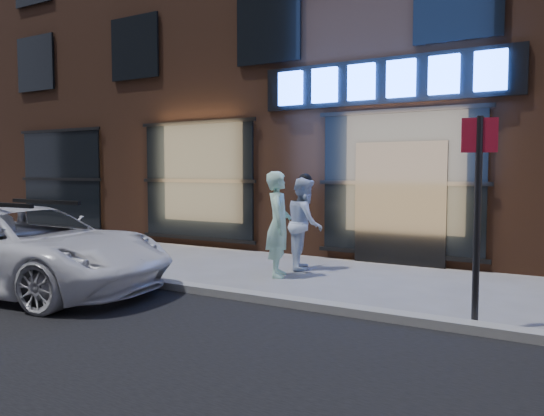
# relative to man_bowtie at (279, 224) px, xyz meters

# --- Properties ---
(ground) EXTENTS (90.00, 90.00, 0.00)m
(ground) POSITION_rel_man_bowtie_xyz_m (1.46, -1.71, -0.91)
(ground) COLOR slate
(ground) RESTS_ON ground
(curb) EXTENTS (60.00, 0.25, 0.12)m
(curb) POSITION_rel_man_bowtie_xyz_m (1.46, -1.71, -0.85)
(curb) COLOR gray
(curb) RESTS_ON ground
(storefront_building) EXTENTS (30.20, 8.28, 10.30)m
(storefront_building) POSITION_rel_man_bowtie_xyz_m (1.46, 6.28, 4.23)
(storefront_building) COLOR #54301E
(storefront_building) RESTS_ON ground
(man_bowtie) EXTENTS (0.69, 0.79, 1.83)m
(man_bowtie) POSITION_rel_man_bowtie_xyz_m (0.00, 0.00, 0.00)
(man_bowtie) COLOR #C2FFE5
(man_bowtie) RESTS_ON ground
(man_cap) EXTENTS (0.95, 1.03, 1.72)m
(man_cap) POSITION_rel_man_bowtie_xyz_m (0.07, 0.88, -0.06)
(man_cap) COLOR white
(man_cap) RESTS_ON ground
(white_suv) EXTENTS (4.92, 2.76, 1.30)m
(white_suv) POSITION_rel_man_bowtie_xyz_m (-2.81, -2.94, -0.27)
(white_suv) COLOR white
(white_suv) RESTS_ON ground
(sign_post) EXTENTS (0.39, 0.14, 2.46)m
(sign_post) POSITION_rel_man_bowtie_xyz_m (3.50, -1.54, 0.57)
(sign_post) COLOR #262628
(sign_post) RESTS_ON ground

